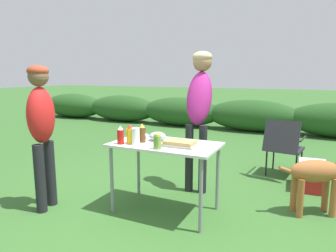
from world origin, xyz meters
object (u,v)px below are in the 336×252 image
object	(u,v)px
folding_table	(165,151)
standing_person_in_gray_fleece	(199,100)
dog	(320,174)
cooler_box	(312,176)
plate_stack	(138,137)
paper_cup_stack	(136,136)
mustard_bottle	(130,134)
ketchup_bottle	(121,135)
mixing_bowl	(157,136)
standing_person_in_red_jacket	(41,122)
beer_bottle	(142,133)
camp_chair_green_behind_table	(284,145)
relish_jar	(157,141)
food_tray	(180,143)

from	to	relation	value
folding_table	standing_person_in_gray_fleece	world-z (taller)	standing_person_in_gray_fleece
dog	cooler_box	bearing A→B (deg)	156.83
plate_stack	paper_cup_stack	xyz separation A→B (m)	(0.13, -0.27, 0.07)
mustard_bottle	standing_person_in_gray_fleece	size ratio (longest dim) A/B	0.12
folding_table	dog	world-z (taller)	folding_table
standing_person_in_gray_fleece	ketchup_bottle	bearing A→B (deg)	-122.78
mixing_bowl	standing_person_in_red_jacket	size ratio (longest dim) A/B	0.12
folding_table	beer_bottle	world-z (taller)	beer_bottle
ketchup_bottle	camp_chair_green_behind_table	xyz separation A→B (m)	(1.43, 1.92, -0.36)
mustard_bottle	ketchup_bottle	world-z (taller)	mustard_bottle
ketchup_bottle	standing_person_in_red_jacket	distance (m)	0.85
ketchup_bottle	dog	world-z (taller)	ketchup_bottle
mustard_bottle	beer_bottle	bearing A→B (deg)	52.73
folding_table	beer_bottle	bearing A→B (deg)	-169.61
plate_stack	relish_jar	distance (m)	0.53
relish_jar	ketchup_bottle	distance (m)	0.44
mixing_bowl	beer_bottle	bearing A→B (deg)	-127.52
beer_bottle	standing_person_in_red_jacket	size ratio (longest dim) A/B	0.13
paper_cup_stack	beer_bottle	distance (m)	0.13
relish_jar	mustard_bottle	size ratio (longest dim) A/B	0.74
beer_bottle	camp_chair_green_behind_table	bearing A→B (deg)	53.83
mustard_bottle	ketchup_bottle	size ratio (longest dim) A/B	1.06
dog	standing_person_in_red_jacket	bearing A→B (deg)	-94.48
mixing_bowl	dog	distance (m)	1.73
paper_cup_stack	dog	size ratio (longest dim) A/B	0.22
food_tray	beer_bottle	size ratio (longest dim) A/B	1.68
beer_bottle	camp_chair_green_behind_table	size ratio (longest dim) A/B	0.24
mixing_bowl	camp_chair_green_behind_table	xyz separation A→B (m)	(1.17, 1.61, -0.32)
camp_chair_green_behind_table	cooler_box	bearing A→B (deg)	-31.74
beer_bottle	dog	size ratio (longest dim) A/B	0.26
standing_person_in_gray_fleece	standing_person_in_red_jacket	xyz separation A→B (m)	(-1.29, -1.27, -0.18)
ketchup_bottle	cooler_box	bearing A→B (deg)	41.31
paper_cup_stack	dog	bearing A→B (deg)	24.93
mustard_bottle	standing_person_in_red_jacket	world-z (taller)	standing_person_in_red_jacket
paper_cup_stack	mustard_bottle	world-z (taller)	mustard_bottle
plate_stack	mustard_bottle	distance (m)	0.26
paper_cup_stack	camp_chair_green_behind_table	distance (m)	2.30
folding_table	mustard_bottle	xyz separation A→B (m)	(-0.33, -0.15, 0.17)
ketchup_bottle	mustard_bottle	bearing A→B (deg)	40.42
food_tray	plate_stack	xyz separation A→B (m)	(-0.56, 0.13, -0.01)
food_tray	ketchup_bottle	distance (m)	0.61
beer_bottle	standing_person_in_gray_fleece	xyz separation A→B (m)	(0.34, 0.82, 0.30)
ketchup_bottle	beer_bottle	distance (m)	0.23
beer_bottle	cooler_box	world-z (taller)	beer_bottle
plate_stack	cooler_box	distance (m)	2.29
paper_cup_stack	camp_chair_green_behind_table	xyz separation A→B (m)	(1.28, 1.87, -0.36)
beer_bottle	standing_person_in_gray_fleece	world-z (taller)	standing_person_in_gray_fleece
ketchup_bottle	standing_person_in_gray_fleece	world-z (taller)	standing_person_in_gray_fleece
food_tray	mixing_bowl	bearing A→B (deg)	157.40
plate_stack	beer_bottle	distance (m)	0.21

